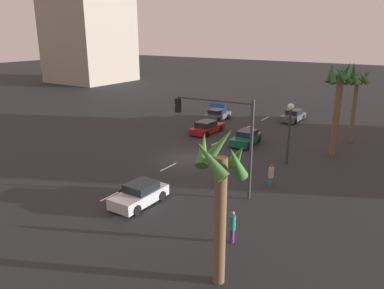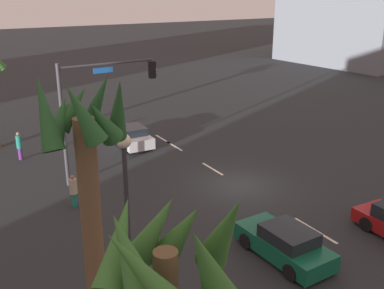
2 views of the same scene
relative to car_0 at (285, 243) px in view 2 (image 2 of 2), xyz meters
name	(u,v)px [view 2 (image 2 of 2)]	position (x,y,z in m)	size (l,w,h in m)	color
ground_plane	(239,185)	(6.60, -2.61, -0.63)	(220.00, 220.00, 0.00)	#232628
lane_stripe_2	(315,230)	(0.92, -2.61, -0.62)	(2.58, 0.14, 0.01)	silver
lane_stripe_3	(212,169)	(9.25, -2.61, -0.62)	(2.18, 0.14, 0.01)	silver
lane_stripe_4	(174,146)	(13.99, -2.61, -0.62)	(2.16, 0.14, 0.01)	silver
lane_stripe_5	(163,139)	(15.68, -2.61, -0.62)	(2.19, 0.14, 0.01)	silver
car_0	(285,243)	(0.00, 0.00, 0.00)	(4.19, 1.97, 1.36)	#0F5138
car_4	(131,136)	(15.64, -0.21, 0.00)	(3.96, 1.96, 1.36)	#B7B7BC
traffic_signal	(96,100)	(11.36, 3.48, 3.84)	(0.61, 5.71, 6.56)	#38383D
streetlamp	(125,170)	(3.27, 5.19, 3.01)	(0.56, 0.56, 5.07)	#2D2D33
pedestrian_0	(73,190)	(8.57, 5.82, 0.23)	(0.41, 0.41, 1.64)	#1E7266
pedestrian_1	(19,145)	(16.57, 6.80, 0.31)	(0.38, 0.38, 1.78)	#59266B
palm_tree_0	(87,167)	(-0.98, 7.87, 5.15)	(2.42, 2.46, 8.29)	brown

